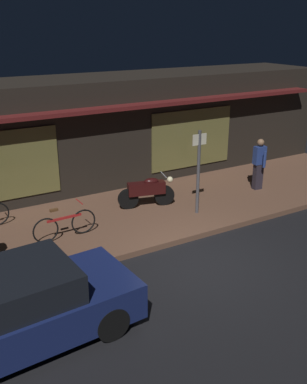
{
  "coord_description": "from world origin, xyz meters",
  "views": [
    {
      "loc": [
        -5.42,
        -7.29,
        5.23
      ],
      "look_at": [
        0.18,
        2.4,
        0.95
      ],
      "focal_mm": 41.38,
      "sensor_mm": 36.0,
      "label": 1
    }
  ],
  "objects_px": {
    "person_bystander": "(259,163)",
    "sign_post": "(198,167)",
    "motorcycle": "(148,191)",
    "bicycle_extra": "(65,225)",
    "parked_car_far": "(16,309)"
  },
  "relations": [
    {
      "from": "bicycle_extra",
      "to": "motorcycle",
      "type": "bearing_deg",
      "value": 15.07
    },
    {
      "from": "bicycle_extra",
      "to": "sign_post",
      "type": "bearing_deg",
      "value": -5.36
    },
    {
      "from": "motorcycle",
      "to": "bicycle_extra",
      "type": "height_order",
      "value": "motorcycle"
    },
    {
      "from": "sign_post",
      "to": "person_bystander",
      "type": "bearing_deg",
      "value": 12.44
    },
    {
      "from": "person_bystander",
      "to": "sign_post",
      "type": "xyz_separation_m",
      "value": [
        -2.84,
        -0.63,
        0.48
      ]
    },
    {
      "from": "parked_car_far",
      "to": "bicycle_extra",
      "type": "bearing_deg",
      "value": 58.3
    },
    {
      "from": "motorcycle",
      "to": "bicycle_extra",
      "type": "distance_m",
      "value": 2.9
    },
    {
      "from": "sign_post",
      "to": "parked_car_far",
      "type": "xyz_separation_m",
      "value": [
        -5.77,
        -2.84,
        -0.81
      ]
    },
    {
      "from": "motorcycle",
      "to": "person_bystander",
      "type": "height_order",
      "value": "person_bystander"
    },
    {
      "from": "bicycle_extra",
      "to": "parked_car_far",
      "type": "height_order",
      "value": "parked_car_far"
    },
    {
      "from": "motorcycle",
      "to": "person_bystander",
      "type": "xyz_separation_m",
      "value": [
        3.84,
        -0.48,
        0.38
      ]
    },
    {
      "from": "motorcycle",
      "to": "parked_car_far",
      "type": "distance_m",
      "value": 6.19
    },
    {
      "from": "person_bystander",
      "to": "parked_car_far",
      "type": "height_order",
      "value": "person_bystander"
    },
    {
      "from": "sign_post",
      "to": "parked_car_far",
      "type": "relative_size",
      "value": 0.57
    },
    {
      "from": "person_bystander",
      "to": "motorcycle",
      "type": "bearing_deg",
      "value": 172.82
    }
  ]
}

